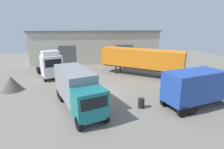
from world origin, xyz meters
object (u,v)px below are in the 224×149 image
Objects in this scene: tractor_unit_white at (51,65)px; traffic_cone at (79,80)px; gravel_pile at (11,83)px; oil_drum at (141,103)px; container_trailer_black at (142,59)px; box_truck_white at (200,86)px; box_truck_teal at (77,87)px.

tractor_unit_white reaches higher than traffic_cone.
traffic_cone is (7.35, 2.39, -0.58)m from gravel_pile.
tractor_unit_white is at bearing 133.22° from oil_drum.
container_trailer_black is 1.48× the size of box_truck_white.
gravel_pile is at bearing -145.17° from box_truck_teal.
tractor_unit_white is 7.79× the size of oil_drum.
tractor_unit_white reaches higher than box_truck_teal.
traffic_cone is at bearing 46.05° from container_trailer_black.
traffic_cone is (-11.34, 8.67, -1.64)m from box_truck_white.
oil_drum is (-5.30, 0.22, -1.45)m from box_truck_white.
tractor_unit_white is 18.56m from box_truck_white.
traffic_cone is at bearing 17.97° from gravel_pile.
tractor_unit_white is 4.60m from traffic_cone.
traffic_cone is (-9.04, -1.73, -2.23)m from container_trailer_black.
container_trailer_black reaches higher than traffic_cone.
tractor_unit_white is 0.86× the size of box_truck_teal.
oil_drum is at bearing 60.87° from box_truck_teal.
tractor_unit_white is 0.62× the size of container_trailer_black.
box_truck_teal reaches higher than gravel_pile.
box_truck_teal is (-8.64, -9.37, -0.57)m from container_trailer_black.
box_truck_white is 13.67× the size of traffic_cone.
box_truck_teal is 7.84m from traffic_cone.
box_truck_teal is 14.52× the size of traffic_cone.
oil_drum is at bearing -54.46° from traffic_cone.
box_truck_white is 14.37m from traffic_cone.
box_truck_teal is 1.06× the size of box_truck_white.
tractor_unit_white reaches higher than gravel_pile.
traffic_cone is at bearing 37.20° from tractor_unit_white.
traffic_cone is at bearing 126.65° from box_truck_white.
oil_drum reaches higher than traffic_cone.
tractor_unit_white is at bearing -177.46° from box_truck_teal.
gravel_pile is (-18.70, 6.28, -1.06)m from box_truck_white.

